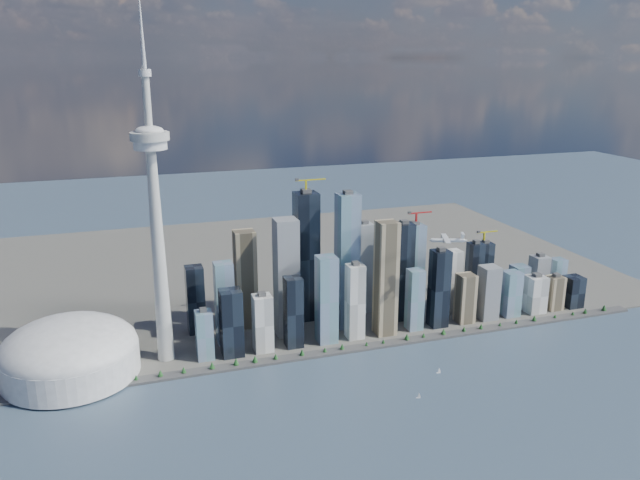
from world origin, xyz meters
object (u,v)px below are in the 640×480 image
object	(u,v)px
dome_stadium	(70,352)
needle_tower	(156,217)
sailboat_west	(419,396)
airplane	(448,240)
sailboat_east	(439,371)

from	to	relation	value
dome_stadium	needle_tower	bearing A→B (deg)	4.09
dome_stadium	sailboat_west	world-z (taller)	dome_stadium
dome_stadium	sailboat_west	xyz separation A→B (m)	(469.96, -220.41, -36.47)
dome_stadium	airplane	world-z (taller)	airplane
sailboat_east	needle_tower	bearing A→B (deg)	159.67
airplane	sailboat_east	world-z (taller)	airplane
sailboat_west	sailboat_east	xyz separation A→B (m)	(62.54, 56.54, 0.14)
sailboat_west	sailboat_east	world-z (taller)	sailboat_east
needle_tower	dome_stadium	bearing A→B (deg)	-175.91
dome_stadium	airplane	size ratio (longest dim) A/B	3.31
airplane	sailboat_west	world-z (taller)	airplane
sailboat_west	airplane	bearing A→B (deg)	69.22
sailboat_east	airplane	bearing A→B (deg)	62.56
needle_tower	sailboat_west	world-z (taller)	needle_tower
sailboat_west	sailboat_east	bearing A→B (deg)	59.79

